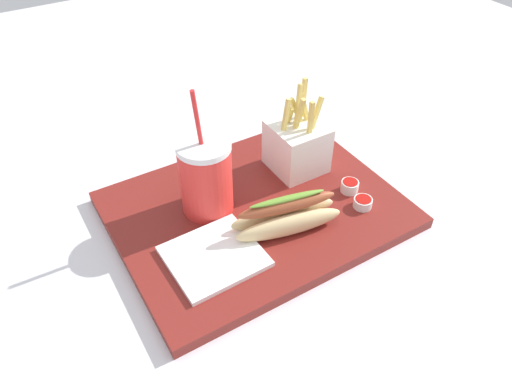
{
  "coord_description": "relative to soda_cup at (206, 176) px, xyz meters",
  "views": [
    {
      "loc": [
        0.31,
        0.52,
        0.57
      ],
      "look_at": [
        0.0,
        0.0,
        0.05
      ],
      "focal_mm": 34.09,
      "sensor_mm": 36.0,
      "label": 1
    }
  ],
  "objects": [
    {
      "name": "napkin_stack",
      "position": [
        0.04,
        0.11,
        -0.06
      ],
      "size": [
        0.14,
        0.13,
        0.01
      ],
      "primitive_type": "cube",
      "rotation": [
        0.0,
        0.0,
        0.03
      ],
      "color": "white",
      "rests_on": "food_tray"
    },
    {
      "name": "food_tray",
      "position": [
        -0.07,
        0.04,
        -0.08
      ],
      "size": [
        0.46,
        0.36,
        0.02
      ],
      "primitive_type": "cube",
      "color": "maroon",
      "rests_on": "ground_plane"
    },
    {
      "name": "ketchup_cup_2",
      "position": [
        -0.23,
        0.09,
        -0.05
      ],
      "size": [
        0.03,
        0.03,
        0.02
      ],
      "color": "white",
      "rests_on": "food_tray"
    },
    {
      "name": "ground_plane",
      "position": [
        -0.07,
        0.04,
        -0.1
      ],
      "size": [
        2.4,
        2.4,
        0.02
      ],
      "primitive_type": "cube",
      "color": "silver"
    },
    {
      "name": "fries_basket",
      "position": [
        -0.19,
        -0.02,
        -0.02
      ],
      "size": [
        0.09,
        0.09,
        0.16
      ],
      "color": "white",
      "rests_on": "food_tray"
    },
    {
      "name": "ketchup_cup_1",
      "position": [
        -0.22,
        0.13,
        -0.06
      ],
      "size": [
        0.03,
        0.03,
        0.02
      ],
      "color": "white",
      "rests_on": "food_tray"
    },
    {
      "name": "hot_dog_1",
      "position": [
        -0.08,
        0.11,
        -0.04
      ],
      "size": [
        0.18,
        0.09,
        0.07
      ],
      "color": "#E5C689",
      "rests_on": "food_tray"
    },
    {
      "name": "soda_cup",
      "position": [
        0.0,
        0.0,
        0.0
      ],
      "size": [
        0.09,
        0.09,
        0.22
      ],
      "color": "red",
      "rests_on": "food_tray"
    }
  ]
}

